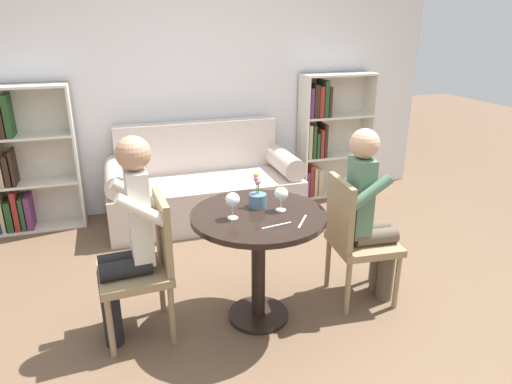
{
  "coord_description": "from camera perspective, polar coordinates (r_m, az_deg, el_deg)",
  "views": [
    {
      "loc": [
        -0.8,
        -2.45,
        1.86
      ],
      "look_at": [
        0.0,
        0.05,
        0.88
      ],
      "focal_mm": 32.0,
      "sensor_mm": 36.0,
      "label": 1
    }
  ],
  "objects": [
    {
      "name": "ground_plane",
      "position": [
        3.17,
        0.28,
        -15.29
      ],
      "size": [
        16.0,
        16.0,
        0.0
      ],
      "primitive_type": "plane",
      "color": "brown"
    },
    {
      "name": "chair_right",
      "position": [
        3.18,
        12.22,
        -5.32
      ],
      "size": [
        0.45,
        0.45,
        0.9
      ],
      "rotation": [
        0.0,
        0.0,
        1.49
      ],
      "color": "#937A56",
      "rests_on": "ground_plane"
    },
    {
      "name": "bookshelf_right",
      "position": [
        5.13,
        8.7,
        7.0
      ],
      "size": [
        0.81,
        0.28,
        1.34
      ],
      "color": "silver",
      "rests_on": "ground_plane"
    },
    {
      "name": "round_table",
      "position": [
        2.87,
        0.3,
        -5.84
      ],
      "size": [
        0.84,
        0.84,
        0.76
      ],
      "color": "black",
      "rests_on": "ground_plane"
    },
    {
      "name": "chair_left",
      "position": [
        2.87,
        -13.62,
        -8.4
      ],
      "size": [
        0.44,
        0.44,
        0.9
      ],
      "rotation": [
        0.0,
        0.0,
        -1.51
      ],
      "color": "#937A56",
      "rests_on": "ground_plane"
    },
    {
      "name": "wine_glass_right",
      "position": [
        2.8,
        3.16,
        -0.3
      ],
      "size": [
        0.09,
        0.09,
        0.15
      ],
      "color": "white",
      "rests_on": "round_table"
    },
    {
      "name": "knife_left_setting",
      "position": [
        2.7,
        5.82,
        -3.67
      ],
      "size": [
        0.12,
        0.16,
        0.0
      ],
      "color": "silver",
      "rests_on": "round_table"
    },
    {
      "name": "flower_vase",
      "position": [
        2.87,
        0.2,
        -0.65
      ],
      "size": [
        0.11,
        0.11,
        0.22
      ],
      "color": "slate",
      "rests_on": "round_table"
    },
    {
      "name": "person_left",
      "position": [
        2.78,
        -15.71,
        -5.51
      ],
      "size": [
        0.43,
        0.36,
        1.27
      ],
      "rotation": [
        0.0,
        0.0,
        -1.51
      ],
      "color": "black",
      "rests_on": "ground_plane"
    },
    {
      "name": "couch",
      "position": [
        4.54,
        -6.52,
        0.5
      ],
      "size": [
        1.84,
        0.8,
        0.92
      ],
      "color": "beige",
      "rests_on": "ground_plane"
    },
    {
      "name": "wine_glass_left",
      "position": [
        2.69,
        -2.95,
        -1.08
      ],
      "size": [
        0.09,
        0.09,
        0.16
      ],
      "color": "white",
      "rests_on": "round_table"
    },
    {
      "name": "person_right",
      "position": [
        3.15,
        13.97,
        -2.66
      ],
      "size": [
        0.44,
        0.36,
        1.23
      ],
      "rotation": [
        0.0,
        0.0,
        1.49
      ],
      "color": "brown",
      "rests_on": "ground_plane"
    },
    {
      "name": "back_wall",
      "position": [
        4.71,
        -8.11,
        14.18
      ],
      "size": [
        5.2,
        0.05,
        2.7
      ],
      "color": "silver",
      "rests_on": "ground_plane"
    },
    {
      "name": "bookshelf_left",
      "position": [
        4.7,
        -27.46,
        3.23
      ],
      "size": [
        0.81,
        0.28,
        1.34
      ],
      "color": "silver",
      "rests_on": "ground_plane"
    },
    {
      "name": "fork_left_setting",
      "position": [
        2.63,
        2.6,
        -4.18
      ],
      "size": [
        0.19,
        0.04,
        0.0
      ],
      "color": "silver",
      "rests_on": "round_table"
    }
  ]
}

